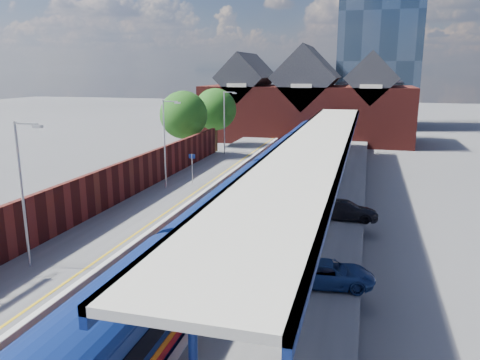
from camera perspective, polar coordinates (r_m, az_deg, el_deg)
The scene contains 21 objects.
ground at distance 43.77m, azimuth 3.18°, elevation -0.30°, with size 240.00×240.00×0.00m, color #5B5B5E.
ballast_bed at distance 34.39m, azimuth -0.34°, elevation -4.02°, with size 6.00×76.00×0.06m, color #473D33.
rails at distance 34.37m, azimuth -0.34°, elevation -3.88°, with size 4.51×76.00×0.14m.
left_platform at distance 36.07m, azimuth -8.80°, elevation -2.58°, with size 5.00×76.00×1.00m, color #565659.
right_platform at distance 33.22m, azimuth 9.70°, elevation -4.00°, with size 6.00×76.00×1.00m, color #565659.
coping_left at distance 35.06m, azimuth -5.31°, elevation -2.05°, with size 0.30×76.00×0.05m, color silver.
coping_right at distance 33.43m, azimuth 4.87°, elevation -2.80°, with size 0.30×76.00×0.05m, color silver.
yellow_line at distance 35.27m, azimuth -6.22°, elevation -2.01°, with size 0.14×76.00×0.01m, color yellow.
train at distance 35.53m, azimuth 2.92°, elevation 0.02°, with size 2.89×65.91×3.45m.
canopy at distance 34.12m, azimuth 9.48°, elevation 4.66°, with size 4.50×52.00×4.48m.
lamp_post_b at distance 23.86m, azimuth -24.84°, elevation -0.70°, with size 1.48×0.18×7.00m.
lamp_post_c at distance 37.28m, azimuth -9.01°, elevation 4.99°, with size 1.48×0.18×7.00m.
lamp_post_d at distance 52.17m, azimuth -1.78°, elevation 7.47°, with size 1.48×0.18×7.00m.
platform_sign at distance 38.96m, azimuth -5.86°, elevation 2.01°, with size 0.55×0.08×2.50m.
brick_wall at distance 31.32m, azimuth -18.09°, elevation -1.82°, with size 0.35×50.00×3.86m.
station_building at distance 70.35m, azimuth 8.10°, elevation 9.21°, with size 30.00×12.12×13.78m.
glass_tower at distance 92.18m, azimuth 16.81°, elevation 18.92°, with size 14.20×14.20×40.30m.
tree_near at distance 51.49m, azimuth -6.76°, elevation 7.71°, with size 5.20×5.20×8.10m.
tree_far at distance 58.64m, azimuth -2.90°, elevation 8.45°, with size 5.20×5.20×8.10m.
parked_car_dark at distance 30.46m, azimuth 12.65°, elevation -3.55°, with size 1.69×4.16×1.21m, color black.
parked_car_blue at distance 21.23m, azimuth 10.73°, elevation -11.12°, with size 1.86×4.03×1.12m, color navy.
Camera 1 is at (8.83, -11.63, 10.23)m, focal length 35.00 mm.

